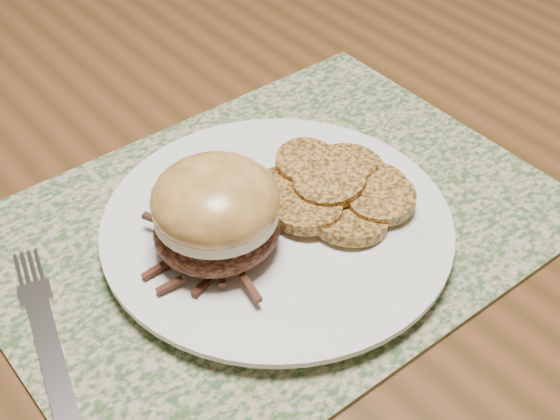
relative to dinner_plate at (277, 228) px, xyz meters
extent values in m
cylinder|color=brown|center=(0.47, 0.53, -0.41)|extent=(0.06, 0.06, 0.71)
cube|color=#36542B|center=(0.01, 0.01, -0.01)|extent=(0.45, 0.33, 0.00)
cylinder|color=white|center=(0.00, 0.00, 0.00)|extent=(0.26, 0.26, 0.02)
ellipsoid|color=black|center=(-0.05, 0.00, 0.03)|extent=(0.12, 0.11, 0.04)
cylinder|color=beige|center=(-0.05, 0.00, 0.05)|extent=(0.11, 0.11, 0.01)
ellipsoid|color=#C78641|center=(-0.05, 0.00, 0.06)|extent=(0.11, 0.11, 0.05)
cylinder|color=#AB7432|center=(0.02, 0.02, 0.01)|extent=(0.07, 0.07, 0.01)
cylinder|color=#AB7432|center=(0.06, 0.03, 0.02)|extent=(0.07, 0.07, 0.02)
cylinder|color=#AB7432|center=(0.08, 0.01, 0.01)|extent=(0.09, 0.09, 0.02)
cylinder|color=#AB7432|center=(0.02, -0.01, 0.02)|extent=(0.07, 0.07, 0.02)
cylinder|color=#AB7432|center=(0.05, 0.00, 0.02)|extent=(0.08, 0.08, 0.02)
cylinder|color=#AB7432|center=(0.08, -0.02, 0.02)|extent=(0.06, 0.06, 0.02)
cylinder|color=#AB7432|center=(0.04, -0.04, 0.01)|extent=(0.08, 0.08, 0.02)
cylinder|color=#AB7432|center=(0.07, -0.04, 0.02)|extent=(0.08, 0.08, 0.02)
cylinder|color=#AB7432|center=(0.08, 0.01, 0.02)|extent=(0.08, 0.08, 0.02)
cube|color=#B4B4BB|center=(-0.20, -0.02, -0.01)|extent=(0.05, 0.14, 0.00)
cube|color=#B4B4BB|center=(-0.18, 0.06, -0.01)|extent=(0.03, 0.03, 0.00)
camera|label=1|loc=(-0.28, -0.35, 0.42)|focal=50.00mm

